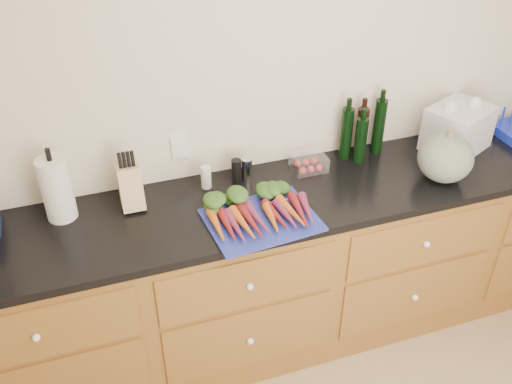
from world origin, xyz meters
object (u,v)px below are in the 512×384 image
object	(u,v)px
cutting_board	(261,220)
paper_towel	(57,189)
carrots	(258,209)
squash	(445,158)
tomato_box	(309,163)
knife_block	(131,187)

from	to	relation	value
cutting_board	paper_towel	xyz separation A→B (m)	(-0.84, 0.32, 0.14)
carrots	squash	world-z (taller)	squash
carrots	paper_towel	bearing A→B (deg)	161.70
carrots	paper_towel	xyz separation A→B (m)	(-0.84, 0.28, 0.11)
carrots	tomato_box	size ratio (longest dim) A/B	2.70
carrots	knife_block	xyz separation A→B (m)	(-0.52, 0.26, 0.06)
paper_towel	knife_block	xyz separation A→B (m)	(0.31, -0.02, -0.05)
paper_towel	knife_block	world-z (taller)	paper_towel
tomato_box	squash	bearing A→B (deg)	-26.22
cutting_board	squash	bearing A→B (deg)	2.37
cutting_board	paper_towel	bearing A→B (deg)	159.06
tomato_box	cutting_board	bearing A→B (deg)	-138.05
paper_towel	carrots	bearing A→B (deg)	-18.30
cutting_board	carrots	distance (m)	0.05
paper_towel	tomato_box	size ratio (longest dim) A/B	1.78
cutting_board	knife_block	xyz separation A→B (m)	(-0.52, 0.30, 0.10)
knife_block	cutting_board	bearing A→B (deg)	-29.83
squash	paper_towel	size ratio (longest dim) A/B	0.89
squash	paper_towel	bearing A→B (deg)	171.11
cutting_board	carrots	xyz separation A→B (m)	(0.00, 0.04, 0.03)
squash	carrots	bearing A→B (deg)	179.77
cutting_board	tomato_box	world-z (taller)	tomato_box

